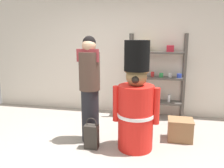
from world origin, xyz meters
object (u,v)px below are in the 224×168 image
at_px(person_shopper, 90,88).
at_px(shopping_bag, 92,136).
at_px(teddy_bear_guard, 136,105).
at_px(merchandise_shelf, 157,75).
at_px(display_crate, 180,130).

relative_size(person_shopper, shopping_bag, 3.48).
bearing_deg(person_shopper, teddy_bear_guard, -9.78).
xyz_separation_m(merchandise_shelf, teddy_bear_guard, (-0.27, -1.58, -0.21)).
relative_size(merchandise_shelf, display_crate, 4.32).
xyz_separation_m(person_shopper, display_crate, (1.48, 0.32, -0.72)).
bearing_deg(teddy_bear_guard, shopping_bag, -167.87).
bearing_deg(merchandise_shelf, shopping_bag, -118.55).
height_order(merchandise_shelf, display_crate, merchandise_shelf).
bearing_deg(display_crate, person_shopper, -167.97).
relative_size(teddy_bear_guard, person_shopper, 0.96).
bearing_deg(shopping_bag, display_crate, 23.24).
height_order(merchandise_shelf, shopping_bag, merchandise_shelf).
bearing_deg(teddy_bear_guard, person_shopper, 170.22).
height_order(teddy_bear_guard, display_crate, teddy_bear_guard).
bearing_deg(shopping_bag, teddy_bear_guard, 12.13).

